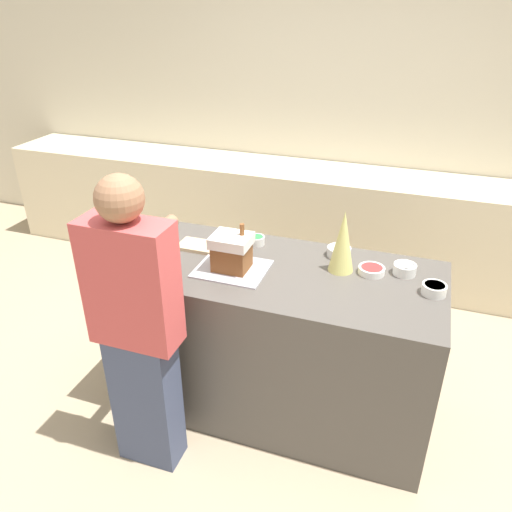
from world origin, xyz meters
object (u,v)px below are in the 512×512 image
at_px(gingerbread_house, 232,251).
at_px(candy_bowl_behind_tray, 372,270).
at_px(cookbook, 199,246).
at_px(candy_bowl_center_rear, 256,240).
at_px(decorative_tree, 343,242).
at_px(baking_tray, 232,269).
at_px(candy_bowl_beside_tree, 434,289).
at_px(candy_bowl_far_left, 339,251).
at_px(candy_bowl_near_tray_left, 169,233).
at_px(person, 138,330).
at_px(candy_bowl_front_corner, 405,269).

height_order(gingerbread_house, candy_bowl_behind_tray, gingerbread_house).
bearing_deg(candy_bowl_behind_tray, cookbook, -178.47).
relative_size(candy_bowl_center_rear, cookbook, 0.41).
distance_m(candy_bowl_center_rear, cookbook, 0.32).
bearing_deg(candy_bowl_behind_tray, decorative_tree, -173.57).
relative_size(baking_tray, cookbook, 1.58).
height_order(decorative_tree, candy_bowl_behind_tray, decorative_tree).
xyz_separation_m(candy_bowl_beside_tree, candy_bowl_far_left, (-0.50, 0.24, -0.00)).
distance_m(decorative_tree, candy_bowl_behind_tray, 0.21).
relative_size(baking_tray, candy_bowl_near_tray_left, 3.54).
xyz_separation_m(baking_tray, person, (-0.27, -0.50, -0.10)).
xyz_separation_m(candy_bowl_behind_tray, candy_bowl_near_tray_left, (-1.17, 0.04, 0.01)).
height_order(candy_bowl_behind_tray, candy_bowl_front_corner, candy_bowl_front_corner).
relative_size(candy_bowl_beside_tree, candy_bowl_front_corner, 1.01).
bearing_deg(gingerbread_house, person, -117.80).
relative_size(candy_bowl_behind_tray, candy_bowl_near_tray_left, 1.31).
bearing_deg(candy_bowl_front_corner, decorative_tree, -168.17).
xyz_separation_m(gingerbread_house, candy_bowl_front_corner, (0.84, 0.24, -0.08)).
relative_size(candy_bowl_center_rear, candy_bowl_far_left, 0.74).
height_order(candy_bowl_center_rear, candy_bowl_near_tray_left, candy_bowl_center_rear).
bearing_deg(decorative_tree, person, -139.32).
xyz_separation_m(candy_bowl_behind_tray, candy_bowl_front_corner, (0.16, 0.05, 0.01)).
relative_size(baking_tray, candy_bowl_far_left, 2.81).
bearing_deg(candy_bowl_near_tray_left, candy_bowl_beside_tree, -5.34).
bearing_deg(decorative_tree, candy_bowl_far_left, 103.98).
distance_m(baking_tray, candy_bowl_far_left, 0.59).
bearing_deg(candy_bowl_center_rear, cookbook, -153.29).
height_order(candy_bowl_beside_tree, cookbook, candy_bowl_beside_tree).
height_order(gingerbread_house, candy_bowl_center_rear, gingerbread_house).
distance_m(candy_bowl_center_rear, candy_bowl_far_left, 0.47).
bearing_deg(gingerbread_house, cookbook, 147.43).
bearing_deg(candy_bowl_near_tray_left, cookbook, -15.77).
distance_m(candy_bowl_behind_tray, candy_bowl_near_tray_left, 1.17).
relative_size(decorative_tree, candy_bowl_near_tray_left, 3.21).
bearing_deg(candy_bowl_center_rear, candy_bowl_behind_tray, -10.27).
xyz_separation_m(candy_bowl_beside_tree, candy_bowl_near_tray_left, (-1.48, 0.14, -0.00)).
distance_m(gingerbread_house, candy_bowl_front_corner, 0.88).
bearing_deg(baking_tray, candy_bowl_far_left, 33.97).
xyz_separation_m(baking_tray, candy_bowl_front_corner, (0.84, 0.24, 0.03)).
bearing_deg(cookbook, candy_bowl_center_rear, 26.71).
height_order(candy_bowl_far_left, cookbook, candy_bowl_far_left).
relative_size(gingerbread_house, person, 0.16).
relative_size(baking_tray, candy_bowl_center_rear, 3.82).
height_order(candy_bowl_behind_tray, cookbook, candy_bowl_behind_tray).
height_order(baking_tray, gingerbread_house, gingerbread_house).
height_order(candy_bowl_behind_tray, candy_bowl_near_tray_left, candy_bowl_near_tray_left).
xyz_separation_m(candy_bowl_center_rear, candy_bowl_near_tray_left, (-0.51, -0.08, -0.00)).
height_order(candy_bowl_near_tray_left, cookbook, candy_bowl_near_tray_left).
bearing_deg(candy_bowl_center_rear, decorative_tree, -15.19).
xyz_separation_m(candy_bowl_center_rear, cookbook, (-0.29, -0.15, -0.02)).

